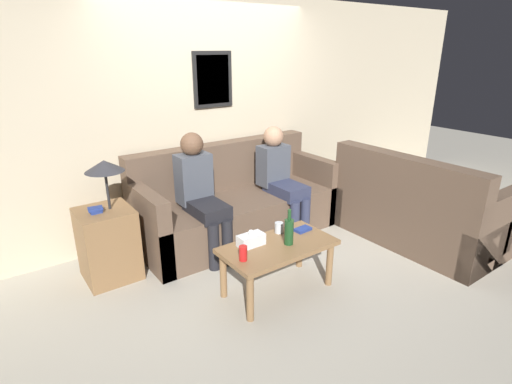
% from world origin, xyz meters
% --- Properties ---
extents(ground_plane, '(16.00, 16.00, 0.00)m').
position_xyz_m(ground_plane, '(0.00, 0.00, 0.00)').
color(ground_plane, '#ADA899').
extents(wall_back, '(9.00, 0.08, 2.60)m').
position_xyz_m(wall_back, '(0.00, 1.01, 1.30)').
color(wall_back, beige).
rests_on(wall_back, ground_plane).
extents(couch_main, '(2.28, 0.90, 1.02)m').
position_xyz_m(couch_main, '(0.00, 0.54, 0.35)').
color(couch_main, brown).
rests_on(couch_main, ground_plane).
extents(couch_side, '(0.90, 1.70, 1.02)m').
position_xyz_m(couch_side, '(1.48, -0.77, 0.35)').
color(couch_side, brown).
rests_on(couch_side, ground_plane).
extents(coffee_table, '(0.99, 0.52, 0.45)m').
position_xyz_m(coffee_table, '(-0.34, -0.64, 0.38)').
color(coffee_table, olive).
rests_on(coffee_table, ground_plane).
extents(side_table_with_lamp, '(0.47, 0.47, 1.12)m').
position_xyz_m(side_table_with_lamp, '(-1.46, 0.45, 0.39)').
color(side_table_with_lamp, olive).
rests_on(side_table_with_lamp, ground_plane).
extents(wine_bottle, '(0.08, 0.08, 0.32)m').
position_xyz_m(wine_bottle, '(-0.26, -0.69, 0.58)').
color(wine_bottle, '#19421E').
rests_on(wine_bottle, coffee_table).
extents(drinking_glass, '(0.08, 0.08, 0.10)m').
position_xyz_m(drinking_glass, '(-0.19, -0.46, 0.50)').
color(drinking_glass, silver).
rests_on(drinking_glass, coffee_table).
extents(book_stack, '(0.16, 0.10, 0.03)m').
position_xyz_m(book_stack, '(0.01, -0.56, 0.47)').
color(book_stack, navy).
rests_on(book_stack, coffee_table).
extents(soda_can, '(0.07, 0.07, 0.12)m').
position_xyz_m(soda_can, '(-0.74, -0.69, 0.52)').
color(soda_can, red).
rests_on(soda_can, coffee_table).
extents(tissue_box, '(0.23, 0.12, 0.15)m').
position_xyz_m(tissue_box, '(-0.54, -0.52, 0.51)').
color(tissue_box, silver).
rests_on(tissue_box, coffee_table).
extents(person_left, '(0.34, 0.66, 1.25)m').
position_xyz_m(person_left, '(-0.53, 0.37, 0.69)').
color(person_left, black).
rests_on(person_left, ground_plane).
extents(person_right, '(0.34, 0.66, 1.21)m').
position_xyz_m(person_right, '(0.47, 0.34, 0.67)').
color(person_right, '#2D334C').
rests_on(person_right, ground_plane).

